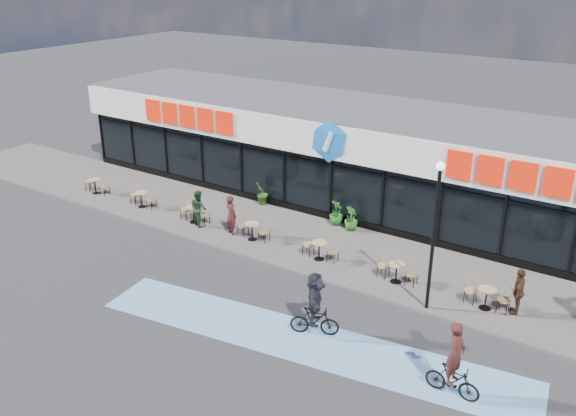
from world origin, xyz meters
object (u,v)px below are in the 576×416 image
Objects in this scene: lamp_post at (435,224)px; potted_plant_left at (262,193)px; potted_plant_right at (351,219)px; bistro_set_0 at (97,184)px; potted_plant_mid at (337,213)px; patron_right at (199,208)px; cyclist_a at (315,305)px; patron_left at (231,215)px; cyclist_b at (454,368)px; pedestrian_a at (519,291)px.

lamp_post is 4.42× the size of potted_plant_left.
potted_plant_right is (-5.14, 4.20, -2.54)m from lamp_post.
potted_plant_mid reaches higher than bistro_set_0.
bistro_set_0 is at bearing -157.45° from potted_plant_left.
patron_right is 0.74× the size of cyclist_a.
cyclist_b is at bearing 177.32° from patron_left.
patron_left is at bearing -96.49° from pedestrian_a.
patron_left is 1.74m from patron_right.
lamp_post reaches higher than potted_plant_right.
potted_plant_left is at bearing 22.55° from bistro_set_0.
cyclist_b is at bearing -13.61° from bistro_set_0.
cyclist_b reaches higher than bistro_set_0.
bistro_set_0 is 0.68× the size of cyclist_b.
cyclist_b reaches higher than pedestrian_a.
potted_plant_mid is 9.04m from pedestrian_a.
potted_plant_left is at bearing 134.76° from cyclist_a.
bistro_set_0 is (-17.83, 1.13, -2.60)m from lamp_post.
pedestrian_a reaches higher than potted_plant_right.
lamp_post is 3.20× the size of patron_right.
lamp_post reaches higher than patron_right.
potted_plant_left is 4.07m from potted_plant_mid.
potted_plant_right is 0.61× the size of patron_left.
cyclist_b reaches higher than patron_left.
lamp_post reaches higher than patron_left.
potted_plant_mid is at bearing -0.38° from potted_plant_left.
potted_plant_mid is 4.64m from patron_left.
patron_left is at bearing 173.62° from lamp_post.
cyclist_b is (2.19, -3.72, -2.29)m from lamp_post.
potted_plant_right is at bearing -2.04° from potted_plant_left.
potted_plant_right is 8.24m from pedestrian_a.
potted_plant_mid is at bearing 143.83° from lamp_post.
cyclist_a is 0.96× the size of cyclist_b.
potted_plant_right is at bearing -10.42° from potted_plant_mid.
lamp_post is 11.18m from patron_right.
patron_right is at bearing -104.66° from potted_plant_left.
lamp_post reaches higher than pedestrian_a.
cyclist_a is (8.51, -4.24, 0.14)m from patron_right.
bistro_set_0 is at bearing 19.32° from patron_left.
patron_left reaches higher than patron_right.
cyclist_a is at bearing 174.82° from cyclist_b.
bistro_set_0 is 13.05m from potted_plant_right.
patron_right is 0.98× the size of pedestrian_a.
cyclist_a reaches higher than pedestrian_a.
lamp_post is 7.11m from potted_plant_right.
lamp_post is 2.28× the size of cyclist_b.
potted_plant_left is at bearing 179.62° from potted_plant_mid.
patron_left is (0.84, -3.35, 0.28)m from potted_plant_left.
bistro_set_0 is 8.67m from patron_left.
pedestrian_a is at bearing -156.44° from patron_right.
patron_right is at bearing -150.56° from potted_plant_right.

